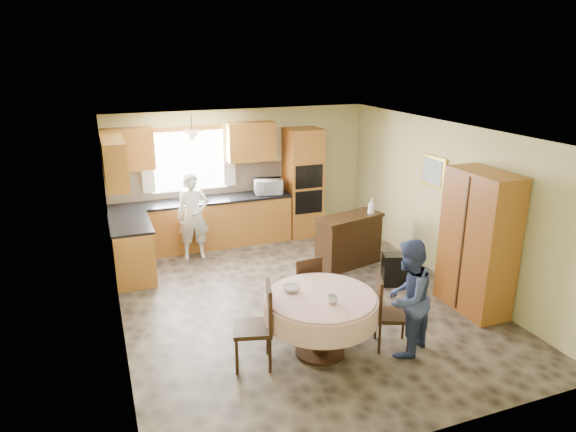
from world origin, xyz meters
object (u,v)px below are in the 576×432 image
Objects in this scene: cupboard at (478,242)px; chair_back at (305,285)px; oven_tower at (303,183)px; sideboard at (349,242)px; dining_table at (321,308)px; person_sink at (193,216)px; person_dining at (407,298)px; chair_right at (387,309)px; chair_left at (259,321)px.

cupboard reaches higher than chair_back.
cupboard is at bearing -74.10° from oven_tower.
sideboard is 0.86× the size of dining_table.
person_sink is (-2.39, 1.28, 0.35)m from sideboard.
person_dining reaches higher than dining_table.
cupboard is 1.69m from person_dining.
cupboard is 2.17× the size of chair_back.
oven_tower is 2.29× the size of chair_back.
oven_tower is 4.32m from dining_table.
chair_back is (-1.28, -3.20, -0.55)m from oven_tower.
sideboard is at bearing -134.79° from person_dining.
chair_back is at bearing 56.21° from chair_right.
chair_back reaches higher than dining_table.
chair_back is 0.99× the size of chair_right.
cupboard is 1.38× the size of person_dining.
chair_right is at bearing -10.33° from dining_table.
person_sink is at bearing -97.48° from person_dining.
oven_tower is 3.49m from chair_back.
dining_table is at bearing -71.96° from person_sink.
oven_tower is 2.26× the size of chair_right.
person_dining reaches higher than sideboard.
chair_back is at bearing -87.89° from person_dining.
dining_table is 3.68m from person_sink.
person_sink is 1.05× the size of person_dining.
cupboard is at bearing -52.63° from chair_right.
person_sink is at bearing -76.23° from chair_back.
oven_tower is at bearing 14.36° from chair_right.
dining_table is 1.34× the size of chair_left.
person_dining reaches higher than chair_right.
cupboard is 3.30m from chair_left.
cupboard is 2.14× the size of chair_right.
chair_back is at bearing 79.47° from dining_table.
dining_table is at bearing 100.89° from chair_left.
chair_back is (0.91, 0.81, -0.05)m from chair_left.
chair_left is at bearing -175.71° from cupboard.
chair_right is (0.82, -0.15, -0.09)m from dining_table.
person_sink is at bearing 135.38° from cupboard.
person_dining is (0.81, -1.20, 0.22)m from chair_back.
person_sink is at bearing 102.98° from dining_table.
sideboard is 3.24m from chair_left.
chair_left is 1.22m from chair_back.
chair_left is (-2.19, -4.00, -0.50)m from oven_tower.
person_dining reaches higher than chair_back.
dining_table is 1.47× the size of chair_back.
person_dining is (0.15, -0.19, 0.21)m from chair_right.
chair_back reaches higher than sideboard.
chair_right reaches higher than dining_table.
cupboard is at bearing 170.39° from person_dining.
cupboard reaches higher than dining_table.
oven_tower is 1.87m from sideboard.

